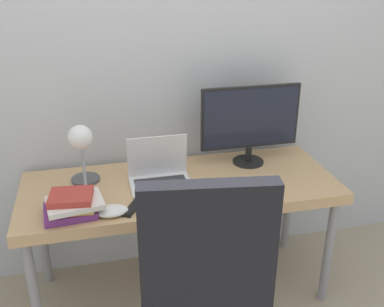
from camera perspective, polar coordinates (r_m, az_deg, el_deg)
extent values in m
cube|color=silver|center=(2.57, -3.44, 11.89)|extent=(8.00, 0.05, 2.60)
cube|color=tan|center=(2.42, -1.46, -4.36)|extent=(1.68, 0.65, 0.06)
cylinder|color=gray|center=(2.39, -19.33, -16.77)|extent=(0.05, 0.05, 0.66)
cylinder|color=gray|center=(2.66, 16.93, -11.84)|extent=(0.05, 0.05, 0.66)
cylinder|color=gray|center=(2.82, -18.48, -9.80)|extent=(0.05, 0.05, 0.66)
cylinder|color=gray|center=(3.04, 12.11, -6.30)|extent=(0.05, 0.05, 0.66)
cube|color=silver|center=(2.37, -3.95, -3.98)|extent=(0.32, 0.23, 0.02)
cube|color=#2D2D33|center=(2.37, -3.96, -3.77)|extent=(0.27, 0.14, 0.00)
cube|color=silver|center=(2.41, -4.44, -0.26)|extent=(0.32, 0.04, 0.23)
cube|color=silver|center=(2.41, -4.43, -0.29)|extent=(0.29, 0.03, 0.20)
cylinder|color=black|center=(2.65, 7.14, -1.01)|extent=(0.18, 0.18, 0.01)
cylinder|color=black|center=(2.63, 7.20, 0.10)|extent=(0.04, 0.04, 0.10)
cube|color=black|center=(2.55, 7.41, 4.61)|extent=(0.57, 0.02, 0.36)
cube|color=black|center=(2.54, 7.51, 4.52)|extent=(0.55, 0.00, 0.34)
cylinder|color=#4C4C51|center=(2.49, -13.35, -3.19)|extent=(0.15, 0.15, 0.02)
cylinder|color=#99999E|center=(2.37, -13.67, -0.64)|extent=(0.02, 0.15, 0.30)
sphere|color=white|center=(2.25, -14.00, 2.01)|extent=(0.12, 0.12, 0.12)
cube|color=black|center=(2.00, 1.07, -18.29)|extent=(0.56, 0.57, 0.09)
cube|color=black|center=(1.60, 2.04, -13.93)|extent=(0.47, 0.14, 0.64)
cube|color=#753384|center=(2.20, -15.18, -7.07)|extent=(0.25, 0.21, 0.03)
cube|color=gold|center=(2.16, -14.74, -6.65)|extent=(0.19, 0.14, 0.02)
cube|color=silver|center=(2.15, -14.67, -6.07)|extent=(0.28, 0.22, 0.03)
cube|color=#B2382D|center=(2.15, -15.14, -5.33)|extent=(0.21, 0.18, 0.03)
cube|color=black|center=(2.18, -7.53, -6.85)|extent=(0.11, 0.15, 0.02)
ellipsoid|color=white|center=(2.15, -10.16, -7.19)|extent=(0.15, 0.10, 0.04)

